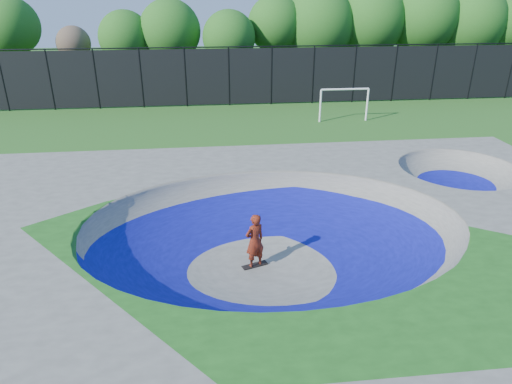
# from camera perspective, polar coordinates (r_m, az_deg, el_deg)

# --- Properties ---
(ground) EXTENTS (120.00, 120.00, 0.00)m
(ground) POSITION_cam_1_polar(r_m,az_deg,el_deg) (13.69, 2.12, -9.26)
(ground) COLOR #235818
(ground) RESTS_ON ground
(skate_deck) EXTENTS (22.00, 14.00, 1.50)m
(skate_deck) POSITION_cam_1_polar(r_m,az_deg,el_deg) (13.30, 2.17, -6.54)
(skate_deck) COLOR gray
(skate_deck) RESTS_ON ground
(skater) EXTENTS (0.74, 0.65, 1.70)m
(skater) POSITION_cam_1_polar(r_m,az_deg,el_deg) (13.24, -0.16, -6.15)
(skater) COLOR #BC2E0F
(skater) RESTS_ON ground
(skateboard) EXTENTS (0.81, 0.48, 0.05)m
(skateboard) POSITION_cam_1_polar(r_m,az_deg,el_deg) (13.67, -0.15, -9.15)
(skateboard) COLOR black
(skateboard) RESTS_ON ground
(soccer_goal) EXTENTS (3.10, 0.12, 2.05)m
(soccer_goal) POSITION_cam_1_polar(r_m,az_deg,el_deg) (29.15, 11.00, 11.40)
(soccer_goal) COLOR white
(soccer_goal) RESTS_ON ground
(fence) EXTENTS (48.09, 0.09, 4.04)m
(fence) POSITION_cam_1_polar(r_m,az_deg,el_deg) (32.83, -3.40, 14.35)
(fence) COLOR black
(fence) RESTS_ON ground
(treeline) EXTENTS (52.03, 6.67, 8.39)m
(treeline) POSITION_cam_1_polar(r_m,az_deg,el_deg) (38.32, 1.99, 20.04)
(treeline) COLOR #4A3325
(treeline) RESTS_ON ground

